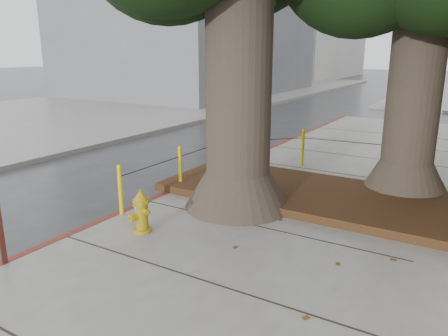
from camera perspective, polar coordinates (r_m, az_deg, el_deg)
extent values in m
plane|color=#28282B|center=(6.39, -8.23, -13.82)|extent=(140.00, 140.00, 0.00)
cube|color=slate|center=(22.87, -19.59, 6.79)|extent=(14.00, 60.00, 0.15)
cube|color=maroon|center=(9.29, -8.00, -3.82)|extent=(0.14, 26.00, 0.16)
cube|color=black|center=(9.06, 12.22, -3.50)|extent=(6.40, 2.60, 0.16)
cube|color=slate|center=(32.32, -4.18, 20.36)|extent=(12.00, 16.00, 12.00)
cube|color=silver|center=(53.58, 9.22, 19.76)|extent=(12.00, 18.00, 15.00)
cone|color=#4C3F33|center=(8.39, 1.81, -2.71)|extent=(2.04, 2.04, 0.70)
cylinder|color=#4C3F33|center=(8.01, 1.93, 11.25)|extent=(1.20, 1.20, 4.22)
cone|color=#4C3F33|center=(9.89, 22.53, -1.12)|extent=(1.77, 1.77, 0.70)
cylinder|color=#4C3F33|center=(9.57, 23.64, 9.40)|extent=(1.04, 1.04, 3.84)
cylinder|color=yellow|center=(8.16, -13.37, -2.93)|extent=(0.08, 0.08, 0.90)
sphere|color=yellow|center=(8.03, -13.56, 0.12)|extent=(0.09, 0.09, 0.09)
cylinder|color=yellow|center=(9.45, -5.73, -0.09)|extent=(0.08, 0.08, 0.90)
sphere|color=yellow|center=(9.35, -5.80, 2.58)|extent=(0.09, 0.09, 0.09)
cylinder|color=yellow|center=(10.89, -0.03, 2.05)|extent=(0.08, 0.08, 0.90)
sphere|color=yellow|center=(10.80, -0.03, 4.37)|extent=(0.09, 0.09, 0.09)
cylinder|color=yellow|center=(11.56, 10.26, 2.57)|extent=(0.08, 0.08, 0.90)
sphere|color=yellow|center=(11.48, 10.36, 4.77)|extent=(0.09, 0.09, 0.09)
cylinder|color=yellow|center=(11.18, 21.17, 1.35)|extent=(0.08, 0.08, 0.90)
sphere|color=yellow|center=(11.09, 21.40, 3.60)|extent=(0.09, 0.09, 0.09)
cylinder|color=black|center=(8.71, -9.34, 0.29)|extent=(0.02, 1.80, 0.02)
cylinder|color=black|center=(10.10, -2.70, 2.54)|extent=(0.02, 1.80, 0.02)
cylinder|color=black|center=(11.13, 5.30, 3.68)|extent=(1.51, 1.51, 0.02)
cylinder|color=black|center=(11.27, 15.72, 3.32)|extent=(2.20, 0.22, 0.02)
cylinder|color=#B59212|center=(7.47, -10.58, -7.93)|extent=(0.39, 0.39, 0.06)
cylinder|color=#B59212|center=(7.37, -10.68, -6.09)|extent=(0.27, 0.27, 0.48)
cylinder|color=#B59212|center=(7.29, -10.77, -4.27)|extent=(0.36, 0.36, 0.07)
cone|color=#B59212|center=(7.26, -10.81, -3.59)|extent=(0.33, 0.33, 0.13)
cylinder|color=#B59212|center=(7.23, -10.84, -2.94)|extent=(0.07, 0.07, 0.05)
cylinder|color=#B59212|center=(7.44, -11.16, -4.98)|extent=(0.16, 0.13, 0.09)
cylinder|color=#B59212|center=(7.23, -10.27, -5.53)|extent=(0.16, 0.13, 0.09)
cylinder|color=#B59212|center=(7.33, -11.48, -6.27)|extent=(0.16, 0.17, 0.12)
cube|color=#5999D8|center=(7.28, -11.48, -5.28)|extent=(0.06, 0.03, 0.07)
imported|color=black|center=(26.72, -4.77, 9.77)|extent=(1.85, 4.03, 1.14)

